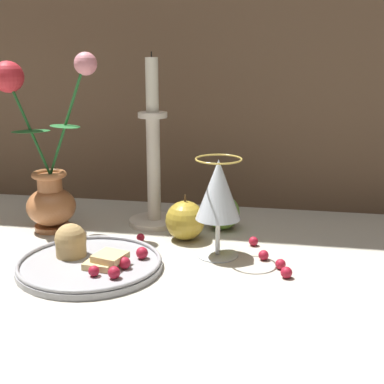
{
  "coord_description": "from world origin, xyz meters",
  "views": [
    {
      "loc": [
        0.26,
        -0.83,
        0.34
      ],
      "look_at": [
        0.1,
        0.03,
        0.1
      ],
      "focal_mm": 50.0,
      "sensor_mm": 36.0,
      "label": 1
    }
  ],
  "objects_px": {
    "plate_with_pastries": "(87,260)",
    "vase": "(46,171)",
    "wine_glass": "(218,193)",
    "apple_near_glass": "(222,212)",
    "apple_beside_vase": "(185,220)",
    "candlestick": "(153,167)"
  },
  "relations": [
    {
      "from": "wine_glass",
      "to": "apple_beside_vase",
      "type": "bearing_deg",
      "value": 136.17
    },
    {
      "from": "apple_beside_vase",
      "to": "plate_with_pastries",
      "type": "bearing_deg",
      "value": -129.03
    },
    {
      "from": "plate_with_pastries",
      "to": "apple_beside_vase",
      "type": "height_order",
      "value": "apple_beside_vase"
    },
    {
      "from": "vase",
      "to": "apple_beside_vase",
      "type": "relative_size",
      "value": 3.95
    },
    {
      "from": "plate_with_pastries",
      "to": "apple_near_glass",
      "type": "distance_m",
      "value": 0.29
    },
    {
      "from": "plate_with_pastries",
      "to": "apple_near_glass",
      "type": "relative_size",
      "value": 2.92
    },
    {
      "from": "wine_glass",
      "to": "apple_near_glass",
      "type": "distance_m",
      "value": 0.15
    },
    {
      "from": "vase",
      "to": "apple_beside_vase",
      "type": "height_order",
      "value": "vase"
    },
    {
      "from": "plate_with_pastries",
      "to": "apple_beside_vase",
      "type": "relative_size",
      "value": 2.74
    },
    {
      "from": "wine_glass",
      "to": "apple_beside_vase",
      "type": "height_order",
      "value": "wine_glass"
    },
    {
      "from": "plate_with_pastries",
      "to": "apple_near_glass",
      "type": "bearing_deg",
      "value": 50.58
    },
    {
      "from": "vase",
      "to": "wine_glass",
      "type": "relative_size",
      "value": 1.98
    },
    {
      "from": "apple_beside_vase",
      "to": "apple_near_glass",
      "type": "distance_m",
      "value": 0.09
    },
    {
      "from": "wine_glass",
      "to": "apple_near_glass",
      "type": "relative_size",
      "value": 2.12
    },
    {
      "from": "plate_with_pastries",
      "to": "vase",
      "type": "bearing_deg",
      "value": 130.81
    },
    {
      "from": "wine_glass",
      "to": "vase",
      "type": "bearing_deg",
      "value": 167.84
    },
    {
      "from": "vase",
      "to": "plate_with_pastries",
      "type": "height_order",
      "value": "vase"
    },
    {
      "from": "candlestick",
      "to": "plate_with_pastries",
      "type": "bearing_deg",
      "value": -102.18
    },
    {
      "from": "vase",
      "to": "apple_near_glass",
      "type": "bearing_deg",
      "value": 10.97
    },
    {
      "from": "wine_glass",
      "to": "apple_near_glass",
      "type": "bearing_deg",
      "value": 94.21
    },
    {
      "from": "plate_with_pastries",
      "to": "wine_glass",
      "type": "xyz_separation_m",
      "value": [
        0.19,
        0.09,
        0.09
      ]
    },
    {
      "from": "vase",
      "to": "candlestick",
      "type": "height_order",
      "value": "same"
    }
  ]
}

